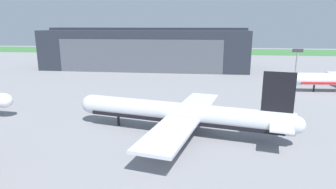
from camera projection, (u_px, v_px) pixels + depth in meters
name	position (u px, v px, depth m)	size (l,w,h in m)	color
ground_plane	(154.00, 117.00, 69.40)	(440.00, 440.00, 0.00)	gray
grass_field_strip	(190.00, 51.00, 242.95)	(440.00, 56.00, 0.08)	#3B743C
maintenance_hangar	(147.00, 49.00, 148.18)	(100.06, 35.77, 20.26)	#232833
airliner_near_right	(181.00, 114.00, 58.19)	(45.42, 38.84, 13.70)	silver
apron_light_mast	(295.00, 75.00, 70.73)	(2.40, 0.50, 16.06)	#99999E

